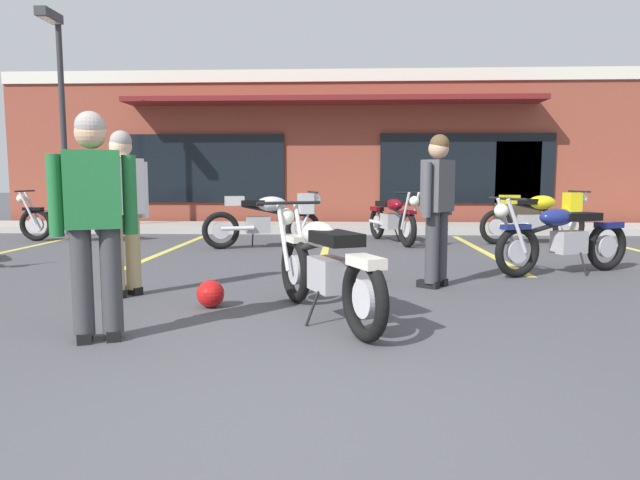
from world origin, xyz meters
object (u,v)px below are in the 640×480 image
(motorcycle_orange_scrambler, at_px, (392,218))
(parking_lot_lamp_post, at_px, (59,92))
(motorcycle_silver_naked, at_px, (539,215))
(person_by_back_row, at_px, (437,201))
(motorcycle_red_sportbike, at_px, (269,217))
(helmet_on_pavement, at_px, (211,294))
(motorcycle_cream_vintage, at_px, (71,217))
(person_in_shorts_foreground, at_px, (94,213))
(motorcycle_foreground_classic, at_px, (324,265))
(motorcycle_blue_standard, at_px, (563,238))
(person_in_black_shirt, at_px, (123,203))

(motorcycle_orange_scrambler, height_order, parking_lot_lamp_post, parking_lot_lamp_post)
(motorcycle_silver_naked, distance_m, parking_lot_lamp_post, 9.92)
(person_by_back_row, bearing_deg, motorcycle_red_sportbike, 123.85)
(motorcycle_red_sportbike, height_order, motorcycle_orange_scrambler, same)
(helmet_on_pavement, relative_size, parking_lot_lamp_post, 0.06)
(motorcycle_red_sportbike, bearing_deg, motorcycle_cream_vintage, 168.24)
(motorcycle_red_sportbike, relative_size, person_in_shorts_foreground, 1.22)
(motorcycle_silver_naked, xyz_separation_m, motorcycle_orange_scrambler, (-2.71, -0.02, -0.07))
(motorcycle_foreground_classic, bearing_deg, motorcycle_orange_scrambler, 79.65)
(motorcycle_red_sportbike, xyz_separation_m, motorcycle_blue_standard, (4.05, -2.55, -0.07))
(person_in_shorts_foreground, bearing_deg, motorcycle_silver_naked, 50.32)
(person_in_shorts_foreground, relative_size, parking_lot_lamp_post, 0.37)
(motorcycle_foreground_classic, height_order, motorcycle_orange_scrambler, same)
(helmet_on_pavement, bearing_deg, motorcycle_blue_standard, 26.93)
(motorcycle_orange_scrambler, relative_size, helmet_on_pavement, 7.85)
(helmet_on_pavement, bearing_deg, person_in_black_shirt, 154.91)
(motorcycle_orange_scrambler, bearing_deg, motorcycle_blue_standard, -60.85)
(motorcycle_foreground_classic, xyz_separation_m, motorcycle_blue_standard, (2.91, 2.39, 0.00))
(motorcycle_orange_scrambler, bearing_deg, person_by_back_row, -88.13)
(motorcycle_cream_vintage, height_order, person_in_shorts_foreground, person_in_shorts_foreground)
(motorcycle_blue_standard, height_order, motorcycle_cream_vintage, same)
(motorcycle_silver_naked, bearing_deg, motorcycle_blue_standard, -104.17)
(person_in_black_shirt, distance_m, person_in_shorts_foreground, 1.64)
(motorcycle_silver_naked, distance_m, motorcycle_cream_vintage, 8.82)
(motorcycle_orange_scrambler, height_order, motorcycle_cream_vintage, same)
(motorcycle_silver_naked, bearing_deg, motorcycle_foreground_classic, -123.15)
(motorcycle_silver_naked, distance_m, motorcycle_orange_scrambler, 2.71)
(person_by_back_row, height_order, helmet_on_pavement, person_by_back_row)
(motorcycle_silver_naked, xyz_separation_m, person_by_back_row, (-2.57, -4.29, 0.42))
(motorcycle_foreground_classic, height_order, motorcycle_red_sportbike, same)
(motorcycle_blue_standard, relative_size, person_in_black_shirt, 1.19)
(motorcycle_silver_naked, xyz_separation_m, person_in_shorts_foreground, (-5.39, -6.50, 0.42))
(motorcycle_foreground_classic, height_order, helmet_on_pavement, motorcycle_foreground_classic)
(motorcycle_red_sportbike, height_order, parking_lot_lamp_post, parking_lot_lamp_post)
(motorcycle_cream_vintage, xyz_separation_m, person_by_back_row, (6.25, -4.29, 0.49))
(parking_lot_lamp_post, bearing_deg, motorcycle_red_sportbike, -22.96)
(motorcycle_foreground_classic, distance_m, motorcycle_cream_vintage, 7.67)
(motorcycle_red_sportbike, relative_size, parking_lot_lamp_post, 0.45)
(motorcycle_silver_naked, bearing_deg, motorcycle_cream_vintage, 179.97)
(motorcycle_foreground_classic, height_order, person_in_shorts_foreground, person_in_shorts_foreground)
(person_in_black_shirt, distance_m, person_by_back_row, 3.31)
(parking_lot_lamp_post, bearing_deg, motorcycle_foreground_classic, -50.03)
(motorcycle_blue_standard, bearing_deg, motorcycle_orange_scrambler, 119.15)
(person_in_black_shirt, bearing_deg, parking_lot_lamp_post, 121.48)
(motorcycle_silver_naked, relative_size, motorcycle_cream_vintage, 0.99)
(person_in_black_shirt, bearing_deg, person_in_shorts_foreground, -74.92)
(motorcycle_foreground_classic, bearing_deg, person_by_back_row, 51.00)
(motorcycle_silver_naked, bearing_deg, motorcycle_red_sportbike, -170.58)
(motorcycle_orange_scrambler, relative_size, person_in_black_shirt, 1.22)
(parking_lot_lamp_post, bearing_deg, motorcycle_cream_vintage, -58.11)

